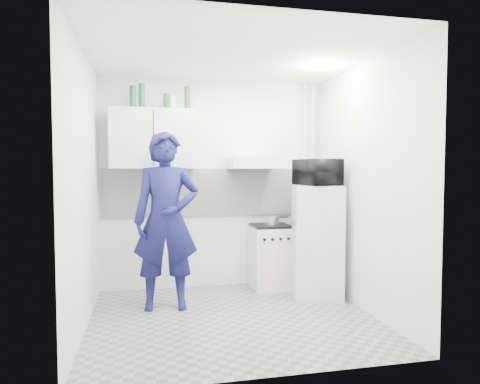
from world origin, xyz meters
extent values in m
plane|color=gray|center=(0.00, 0.00, 0.00)|extent=(2.80, 2.80, 0.00)
plane|color=white|center=(0.00, 0.00, 2.60)|extent=(2.80, 2.80, 0.00)
plane|color=white|center=(0.00, 1.25, 1.30)|extent=(2.80, 0.00, 2.80)
plane|color=white|center=(-1.40, 0.00, 1.30)|extent=(0.00, 2.60, 2.60)
plane|color=white|center=(1.40, 0.00, 1.30)|extent=(0.00, 2.60, 2.60)
imported|color=#121241|center=(-0.63, 0.47, 0.95)|extent=(0.71, 0.48, 1.89)
cube|color=silver|center=(0.68, 1.00, 0.39)|extent=(0.48, 0.48, 0.77)
cube|color=white|center=(1.10, 0.52, 0.65)|extent=(0.65, 0.65, 1.30)
cube|color=black|center=(0.68, 1.00, 0.78)|extent=(0.46, 0.46, 0.03)
cylinder|color=silver|center=(0.71, 1.06, 0.85)|extent=(0.19, 0.19, 0.10)
imported|color=black|center=(1.10, 0.52, 1.46)|extent=(0.60, 0.46, 0.30)
cylinder|color=#144C1E|center=(-0.98, 1.07, 2.33)|extent=(0.07, 0.07, 0.27)
cylinder|color=#144C1E|center=(-0.88, 1.07, 2.35)|extent=(0.07, 0.07, 0.30)
cylinder|color=#144C1E|center=(-0.59, 1.07, 2.30)|extent=(0.08, 0.08, 0.19)
cylinder|color=#B2B7BC|center=(-0.52, 1.07, 2.28)|extent=(0.08, 0.08, 0.16)
cylinder|color=#144C1E|center=(-0.35, 1.07, 2.34)|extent=(0.07, 0.07, 0.28)
cube|color=white|center=(-0.75, 1.07, 1.85)|extent=(1.00, 0.35, 0.70)
cube|color=silver|center=(0.45, 1.00, 1.57)|extent=(0.60, 0.50, 0.14)
cube|color=white|center=(0.00, 1.24, 1.20)|extent=(2.74, 0.03, 0.60)
cylinder|color=silver|center=(1.30, 1.17, 1.30)|extent=(0.05, 0.05, 2.60)
cylinder|color=silver|center=(1.18, 1.17, 1.30)|extent=(0.04, 0.04, 2.60)
cylinder|color=white|center=(1.00, 0.20, 2.57)|extent=(0.10, 0.10, 0.02)
camera|label=1|loc=(-0.82, -4.12, 1.49)|focal=32.00mm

